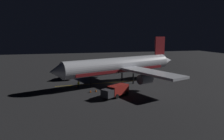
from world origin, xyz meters
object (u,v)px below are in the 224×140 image
catering_truck (116,91)px  traffic_cone_near_right (90,91)px  baggage_truck (69,75)px  ground_crew_worker (79,84)px  traffic_cone_near_left (76,86)px  traffic_cone_under_wing (96,91)px  airliner (122,66)px  traffic_cone_far (78,83)px

catering_truck → traffic_cone_near_right: size_ratio=11.42×
baggage_truck → traffic_cone_near_right: size_ratio=11.90×
ground_crew_worker → traffic_cone_near_right: 4.94m
ground_crew_worker → traffic_cone_near_left: bearing=24.8°
traffic_cone_near_right → catering_truck: bearing=-133.6°
baggage_truck → traffic_cone_under_wing: baggage_truck is taller
ground_crew_worker → traffic_cone_under_wing: bearing=-141.2°
catering_truck → traffic_cone_near_left: bearing=36.0°
airliner → baggage_truck: 15.73m
baggage_truck → traffic_cone_near_left: (-10.24, -1.15, -0.95)m
airliner → catering_truck: (-11.35, 4.58, -3.26)m
baggage_truck → catering_truck: bearing=-157.6°
airliner → traffic_cone_near_left: 12.47m
catering_truck → traffic_cone_far: (13.14, 6.25, -0.94)m
traffic_cone_near_right → traffic_cone_under_wing: same height
airliner → traffic_cone_near_left: (-1.66, 11.63, -4.20)m
traffic_cone_near_right → traffic_cone_under_wing: bearing=-76.8°
baggage_truck → traffic_cone_near_left: bearing=-173.6°
airliner → traffic_cone_under_wing: bearing=130.8°
traffic_cone_near_left → traffic_cone_near_right: same height
ground_crew_worker → traffic_cone_near_left: ground_crew_worker is taller
traffic_cone_far → traffic_cone_near_right: bearing=-168.9°
catering_truck → traffic_cone_near_left: 12.02m
airliner → baggage_truck: bearing=56.1°
traffic_cone_near_right → traffic_cone_under_wing: (0.29, -1.25, 0.00)m
traffic_cone_under_wing → traffic_cone_far: same height
traffic_cone_under_wing → traffic_cone_far: bearing=19.2°
catering_truck → ground_crew_worker: 10.95m
ground_crew_worker → traffic_cone_near_right: size_ratio=3.16×
airliner → traffic_cone_far: size_ratio=66.02×
ground_crew_worker → traffic_cone_under_wing: (-4.14, -3.33, -0.64)m
ground_crew_worker → airliner: bearing=-76.8°
ground_crew_worker → traffic_cone_near_right: bearing=-154.8°
traffic_cone_near_left → traffic_cone_under_wing: same height
traffic_cone_far → traffic_cone_under_wing: bearing=-160.8°
airliner → baggage_truck: size_ratio=5.55×
traffic_cone_near_left → traffic_cone_near_right: size_ratio=1.00×
catering_truck → traffic_cone_under_wing: (4.59, 3.27, -0.94)m
airliner → traffic_cone_near_right: airliner is taller
baggage_truck → ground_crew_worker: baggage_truck is taller
airliner → traffic_cone_near_right: bearing=127.8°
traffic_cone_far → catering_truck: bearing=-154.6°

